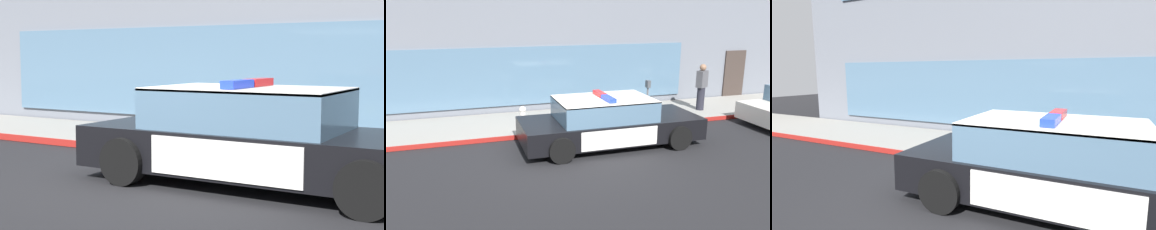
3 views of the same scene
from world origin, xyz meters
TOP-DOWN VIEW (x-y plane):
  - ground at (0.00, 0.00)m, footprint 48.00×48.00m
  - sidewalk at (0.00, 3.18)m, footprint 48.00×2.73m
  - curb_red_paint at (0.00, 1.80)m, footprint 28.80×0.04m
  - storefront_building at (1.98, 9.67)m, footprint 22.61×10.24m
  - police_cruiser at (1.37, 0.58)m, footprint 5.11×2.16m
  - fire_hydrant at (-0.77, 2.36)m, footprint 0.34×0.39m

SIDE VIEW (x-z plane):
  - ground at x=0.00m, z-range 0.00..0.00m
  - sidewalk at x=0.00m, z-range 0.00..0.15m
  - curb_red_paint at x=0.00m, z-range 0.01..0.14m
  - fire_hydrant at x=-0.77m, z-range 0.14..0.86m
  - police_cruiser at x=1.37m, z-range -0.07..1.43m
  - storefront_building at x=1.98m, z-range 0.00..7.51m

